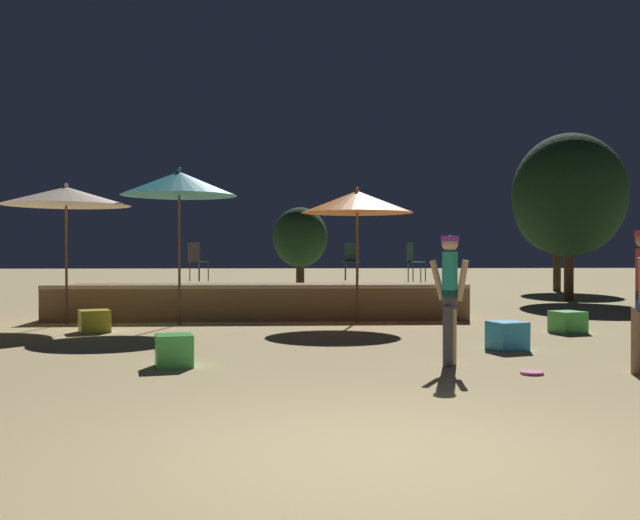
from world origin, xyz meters
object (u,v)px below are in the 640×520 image
person_1 (450,293)px  background_tree_1 (300,238)px  cube_seat_2 (95,321)px  bistro_chair_2 (196,258)px  bistro_chair_1 (413,258)px  patio_umbrella_0 (357,202)px  frisbee_disc (532,373)px  cube_seat_1 (507,336)px  cube_seat_0 (174,351)px  background_tree_2 (569,195)px  background_tree_0 (557,207)px  patio_umbrella_2 (66,196)px  bistro_chair_0 (352,258)px  patio_umbrella_1 (179,184)px  cube_seat_3 (568,322)px

person_1 → background_tree_1: 15.38m
cube_seat_2 → bistro_chair_2: bearing=69.1°
cube_seat_2 → bistro_chair_1: bistro_chair_1 is taller
patio_umbrella_0 → bistro_chair_2: patio_umbrella_0 is taller
frisbee_disc → cube_seat_1: bearing=79.8°
cube_seat_0 → background_tree_2: 15.62m
cube_seat_2 → background_tree_0: background_tree_0 is taller
cube_seat_0 → bistro_chair_1: bistro_chair_1 is taller
patio_umbrella_2 → bistro_chair_0: 6.65m
patio_umbrella_1 → bistro_chair_1: (5.00, 1.79, -1.48)m
background_tree_2 → patio_umbrella_2: bearing=-153.8°
frisbee_disc → background_tree_2: bearing=65.9°
cube_seat_3 → frisbee_disc: size_ratio=2.27×
patio_umbrella_0 → frisbee_disc: 6.86m
patio_umbrella_0 → bistro_chair_0: (0.15, 2.61, -1.15)m
background_tree_0 → background_tree_1: bearing=-169.8°
cube_seat_3 → patio_umbrella_0: bearing=150.5°
patio_umbrella_1 → frisbee_disc: 8.26m
patio_umbrella_0 → cube_seat_2: size_ratio=4.15×
cube_seat_1 → background_tree_0: 17.31m
frisbee_disc → background_tree_2: 14.07m
bistro_chair_0 → background_tree_1: bearing=106.2°
patio_umbrella_1 → cube_seat_0: bearing=-82.7°
background_tree_0 → background_tree_2: 5.41m
patio_umbrella_0 → cube_seat_3: (3.57, -2.02, -2.27)m
patio_umbrella_0 → patio_umbrella_1: bearing=-175.9°
patio_umbrella_2 → bistro_chair_0: size_ratio=3.13×
bistro_chair_1 → background_tree_1: bearing=47.7°
bistro_chair_1 → bistro_chair_0: bearing=82.0°
cube_seat_2 → cube_seat_3: bearing=-3.7°
cube_seat_1 → person_1: size_ratio=0.36×
cube_seat_0 → cube_seat_1: cube_seat_1 is taller
patio_umbrella_1 → background_tree_0: bearing=43.6°
cube_seat_2 → patio_umbrella_2: bearing=122.7°
cube_seat_1 → background_tree_2: (5.24, 10.45, 2.93)m
patio_umbrella_1 → frisbee_disc: bearing=-50.5°
bistro_chair_0 → bistro_chair_1: same height
cube_seat_3 → bistro_chair_0: size_ratio=0.69×
patio_umbrella_2 → background_tree_1: bearing=63.2°
bistro_chair_1 → background_tree_1: background_tree_1 is taller
cube_seat_3 → bistro_chair_2: 8.30m
cube_seat_3 → patio_umbrella_2: bearing=168.1°
patio_umbrella_1 → person_1: (4.14, -5.33, -1.88)m
bistro_chair_0 → background_tree_2: bearing=35.8°
patio_umbrella_2 → cube_seat_1: (7.59, -4.15, -2.34)m
background_tree_0 → cube_seat_0: bearing=-124.4°
frisbee_disc → background_tree_2: background_tree_2 is taller
patio_umbrella_1 → cube_seat_0: patio_umbrella_1 is taller
patio_umbrella_1 → cube_seat_1: size_ratio=5.32×
bistro_chair_0 → frisbee_disc: bistro_chair_0 is taller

